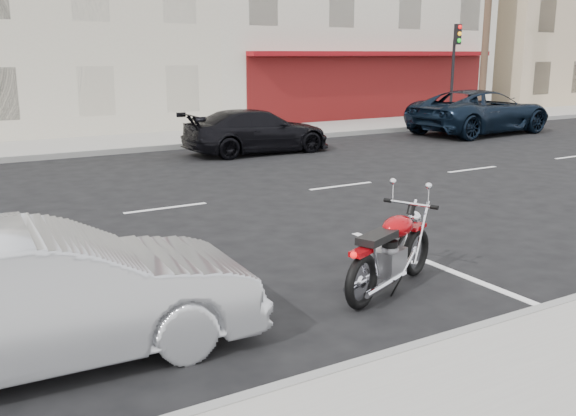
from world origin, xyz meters
name	(u,v)px	position (x,y,z in m)	size (l,w,h in m)	color
ground	(260,196)	(0.00, 0.00, 0.00)	(120.00, 120.00, 0.00)	black
bldg_far_east	(513,7)	(26.00, 16.30, 5.50)	(12.00, 12.00, 11.00)	tan
utility_pole	(488,6)	(15.50, 8.60, 4.74)	(1.80, 0.30, 9.00)	#422D1E
traffic_light	(455,60)	(13.50, 8.33, 2.56)	(0.26, 0.30, 3.80)	black
fire_hydrant	(421,111)	(12.00, 8.50, 0.53)	(0.20, 0.20, 0.72)	beige
motorcycle	(417,241)	(-0.50, -5.19, 0.46)	(1.91, 0.97, 1.02)	black
sedan_silver	(43,296)	(-5.10, -5.29, 0.66)	(1.39, 3.99, 1.32)	#A8ABB0
suv_far	(481,112)	(11.73, 5.13, 0.78)	(2.59, 5.61, 1.56)	black
car_far	(257,131)	(2.68, 5.15, 0.63)	(1.76, 4.33, 1.26)	black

